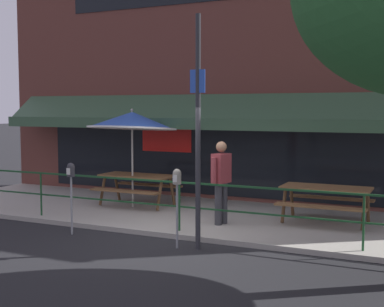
% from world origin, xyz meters
% --- Properties ---
extents(ground_plane, '(120.00, 120.00, 0.00)m').
position_xyz_m(ground_plane, '(0.00, 0.00, 0.00)').
color(ground_plane, black).
extents(patio_deck, '(15.00, 4.00, 0.10)m').
position_xyz_m(patio_deck, '(0.00, 2.00, 0.05)').
color(patio_deck, '#9E998E').
rests_on(patio_deck, ground).
extents(restaurant_building, '(15.00, 1.60, 8.43)m').
position_xyz_m(restaurant_building, '(0.00, 4.23, 4.18)').
color(restaurant_building, brown).
rests_on(restaurant_building, ground).
extents(patio_railing, '(13.84, 0.04, 0.97)m').
position_xyz_m(patio_railing, '(0.00, 0.30, 0.80)').
color(patio_railing, '#194723').
rests_on(patio_railing, patio_deck).
extents(picnic_table_left, '(1.80, 1.42, 0.76)m').
position_xyz_m(picnic_table_left, '(-2.14, 2.25, 0.71)').
color(picnic_table_left, brown).
rests_on(picnic_table_left, patio_deck).
extents(picnic_table_centre, '(1.80, 1.42, 0.76)m').
position_xyz_m(picnic_table_centre, '(2.44, 2.21, 0.71)').
color(picnic_table_centre, brown).
rests_on(picnic_table_centre, patio_deck).
extents(patio_umbrella_left, '(2.14, 2.14, 2.38)m').
position_xyz_m(patio_umbrella_left, '(-2.14, 2.04, 2.18)').
color(patio_umbrella_left, '#B7B2A8').
rests_on(patio_umbrella_left, patio_deck).
extents(pedestrian_walking, '(0.32, 0.61, 1.71)m').
position_xyz_m(pedestrian_walking, '(0.51, 1.20, 1.06)').
color(pedestrian_walking, '#333338').
rests_on(pedestrian_walking, patio_deck).
extents(parking_meter_near, '(0.15, 0.16, 1.42)m').
position_xyz_m(parking_meter_near, '(-1.96, -0.52, 1.15)').
color(parking_meter_near, gray).
rests_on(parking_meter_near, ground).
extents(parking_meter_far, '(0.15, 0.16, 1.42)m').
position_xyz_m(parking_meter_far, '(0.39, -0.56, 1.15)').
color(parking_meter_far, gray).
rests_on(parking_meter_far, ground).
extents(street_sign_pole, '(0.28, 0.09, 4.10)m').
position_xyz_m(street_sign_pole, '(0.75, -0.45, 2.10)').
color(street_sign_pole, '#2D2D33').
rests_on(street_sign_pole, ground).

